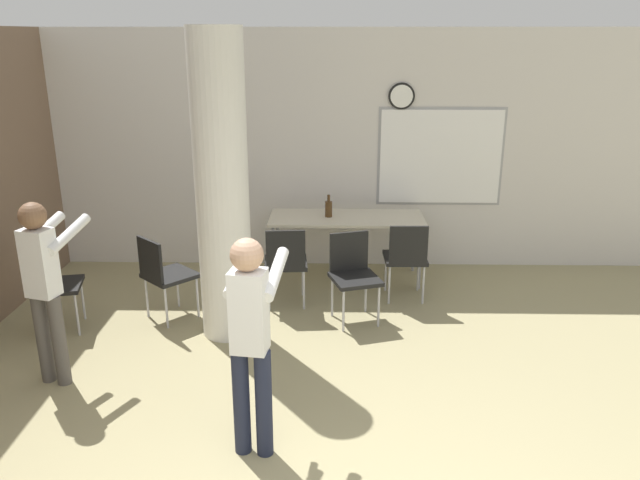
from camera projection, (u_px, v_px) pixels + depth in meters
wall_back at (346, 151)px, 7.39m from camera, size 8.00×0.15×2.80m
support_pillar at (222, 190)px, 5.57m from camera, size 0.48×0.48×2.80m
folding_table at (347, 221)px, 7.08m from camera, size 1.74×0.67×0.75m
bottle_on_table at (329, 208)px, 7.04m from camera, size 0.08×0.08×0.25m
chair_table_left at (286, 260)px, 6.43m from camera, size 0.48×0.48×0.87m
chair_table_front at (353, 271)px, 6.13m from camera, size 0.55×0.55×0.87m
chair_near_pillar at (164, 272)px, 6.11m from camera, size 0.62×0.62×0.87m
chair_by_left_wall at (48, 281)px, 5.89m from camera, size 0.53×0.53×0.87m
chair_table_right at (406, 255)px, 6.57m from camera, size 0.45×0.45×0.87m
person_watching_back at (44, 279)px, 4.89m from camera, size 0.45×0.61×1.53m
person_playing_front at (251, 331)px, 4.02m from camera, size 0.40×0.63×1.55m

